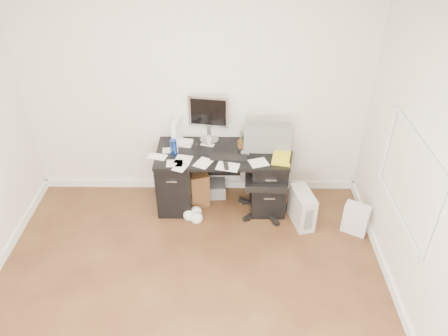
# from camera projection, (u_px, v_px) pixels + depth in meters

# --- Properties ---
(ground) EXTENTS (4.00, 4.00, 0.00)m
(ground) POSITION_uv_depth(u_px,v_px,m) (187.00, 314.00, 4.05)
(ground) COLOR #442216
(ground) RESTS_ON ground
(room_shell) EXTENTS (4.02, 4.02, 2.71)m
(room_shell) POSITION_uv_depth(u_px,v_px,m) (180.00, 164.00, 3.15)
(room_shell) COLOR silver
(room_shell) RESTS_ON ground
(desk) EXTENTS (1.50, 0.70, 0.75)m
(desk) POSITION_uv_depth(u_px,v_px,m) (222.00, 177.00, 5.19)
(desk) COLOR black
(desk) RESTS_ON ground
(loose_papers) EXTENTS (1.10, 0.60, 0.00)m
(loose_papers) POSITION_uv_depth(u_px,v_px,m) (204.00, 154.00, 4.96)
(loose_papers) COLOR white
(loose_papers) RESTS_ON desk
(lcd_monitor) EXTENTS (0.50, 0.33, 0.59)m
(lcd_monitor) POSITION_uv_depth(u_px,v_px,m) (209.00, 119.00, 5.05)
(lcd_monitor) COLOR #A8A8AC
(lcd_monitor) RESTS_ON desk
(keyboard) EXTENTS (0.42, 0.17, 0.02)m
(keyboard) POSITION_uv_depth(u_px,v_px,m) (229.00, 157.00, 4.88)
(keyboard) COLOR black
(keyboard) RESTS_ON desk
(computer_mouse) EXTENTS (0.07, 0.07, 0.06)m
(computer_mouse) POSITION_uv_depth(u_px,v_px,m) (255.00, 149.00, 5.00)
(computer_mouse) COLOR #A8A8AC
(computer_mouse) RESTS_ON desk
(travel_mug) EXTENTS (0.08, 0.08, 0.17)m
(travel_mug) POSITION_uv_depth(u_px,v_px,m) (173.00, 147.00, 4.92)
(travel_mug) COLOR #16389A
(travel_mug) RESTS_ON desk
(white_binder) EXTENTS (0.17, 0.27, 0.30)m
(white_binder) POSITION_uv_depth(u_px,v_px,m) (177.00, 131.00, 5.10)
(white_binder) COLOR white
(white_binder) RESTS_ON desk
(magazine_file) EXTENTS (0.17, 0.23, 0.24)m
(magazine_file) POSITION_uv_depth(u_px,v_px,m) (278.00, 138.00, 5.03)
(magazine_file) COLOR #9F7F4D
(magazine_file) RESTS_ON desk
(pen_cup) EXTENTS (0.12, 0.12, 0.22)m
(pen_cup) POSITION_uv_depth(u_px,v_px,m) (242.00, 140.00, 5.01)
(pen_cup) COLOR #523517
(pen_cup) RESTS_ON desk
(yellow_book) EXTENTS (0.26, 0.30, 0.05)m
(yellow_book) POSITION_uv_depth(u_px,v_px,m) (282.00, 158.00, 4.85)
(yellow_book) COLOR yellow
(yellow_book) RESTS_ON desk
(paper_remote) EXTENTS (0.28, 0.24, 0.02)m
(paper_remote) POSITION_uv_depth(u_px,v_px,m) (228.00, 166.00, 4.74)
(paper_remote) COLOR white
(paper_remote) RESTS_ON desk
(office_chair) EXTENTS (0.64, 0.64, 1.09)m
(office_chair) POSITION_uv_depth(u_px,v_px,m) (266.00, 174.00, 5.00)
(office_chair) COLOR #565957
(office_chair) RESTS_ON ground
(pc_tower) EXTENTS (0.28, 0.46, 0.42)m
(pc_tower) POSITION_uv_depth(u_px,v_px,m) (302.00, 208.00, 5.01)
(pc_tower) COLOR #BAB3A8
(pc_tower) RESTS_ON ground
(shopping_bag) EXTENTS (0.33, 0.31, 0.37)m
(shopping_bag) POSITION_uv_depth(u_px,v_px,m) (356.00, 219.00, 4.89)
(shopping_bag) COLOR silver
(shopping_bag) RESTS_ON ground
(wicker_basket) EXTENTS (0.57, 0.57, 0.45)m
(wicker_basket) POSITION_uv_depth(u_px,v_px,m) (187.00, 185.00, 5.36)
(wicker_basket) COLOR #4F3017
(wicker_basket) RESTS_ON ground
(desk_printer) EXTENTS (0.31, 0.26, 0.18)m
(desk_printer) POSITION_uv_depth(u_px,v_px,m) (213.00, 189.00, 5.52)
(desk_printer) COLOR slate
(desk_printer) RESTS_ON ground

